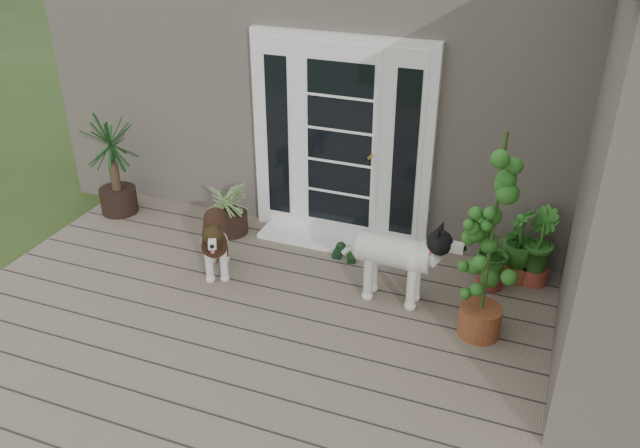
% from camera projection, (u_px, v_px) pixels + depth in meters
% --- Properties ---
extents(deck, '(6.20, 4.60, 0.12)m').
position_uv_depth(deck, '(272.00, 370.00, 5.32)').
color(deck, '#6B5B4C').
rests_on(deck, ground).
extents(house_main, '(7.40, 4.00, 3.10)m').
position_uv_depth(house_main, '(412.00, 59.00, 8.09)').
color(house_main, '#665E54').
rests_on(house_main, ground).
extents(door_unit, '(1.90, 0.14, 2.15)m').
position_uv_depth(door_unit, '(341.00, 142.00, 6.64)').
color(door_unit, white).
rests_on(door_unit, deck).
extents(door_step, '(1.60, 0.40, 0.05)m').
position_uv_depth(door_step, '(333.00, 241.00, 6.98)').
color(door_step, white).
rests_on(door_step, deck).
extents(brindle_dog, '(0.65, 0.84, 0.65)m').
position_uv_depth(brindle_dog, '(216.00, 243.00, 6.35)').
color(brindle_dog, '#392014').
rests_on(brindle_dog, deck).
extents(white_dog, '(0.90, 0.41, 0.74)m').
position_uv_depth(white_dog, '(393.00, 265.00, 5.91)').
color(white_dog, white).
rests_on(white_dog, deck).
extents(spider_plant, '(0.61, 0.61, 0.64)m').
position_uv_depth(spider_plant, '(230.00, 206.00, 7.04)').
color(spider_plant, '#80935B').
rests_on(spider_plant, deck).
extents(yucca, '(0.86, 0.86, 1.14)m').
position_uv_depth(yucca, '(113.00, 166.00, 7.35)').
color(yucca, black).
rests_on(yucca, deck).
extents(herb_a, '(0.62, 0.62, 0.57)m').
position_uv_depth(herb_a, '(493.00, 261.00, 6.14)').
color(herb_a, '#29641C').
rests_on(herb_a, deck).
extents(herb_b, '(0.47, 0.47, 0.56)m').
position_uv_depth(herb_b, '(536.00, 256.00, 6.22)').
color(herb_b, '#1B5E1F').
rests_on(herb_b, deck).
extents(herb_c, '(0.44, 0.44, 0.61)m').
position_uv_depth(herb_c, '(519.00, 251.00, 6.26)').
color(herb_c, '#29621C').
rests_on(herb_c, deck).
extents(sapling, '(0.73, 0.73, 1.90)m').
position_uv_depth(sapling, '(492.00, 237.00, 5.19)').
color(sapling, '#18561E').
rests_on(sapling, deck).
extents(clog_left, '(0.21, 0.29, 0.08)m').
position_uv_depth(clog_left, '(351.00, 255.00, 6.71)').
color(clog_left, '#153515').
rests_on(clog_left, deck).
extents(clog_right, '(0.14, 0.27, 0.08)m').
position_uv_depth(clog_right, '(339.00, 251.00, 6.77)').
color(clog_right, black).
rests_on(clog_right, deck).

